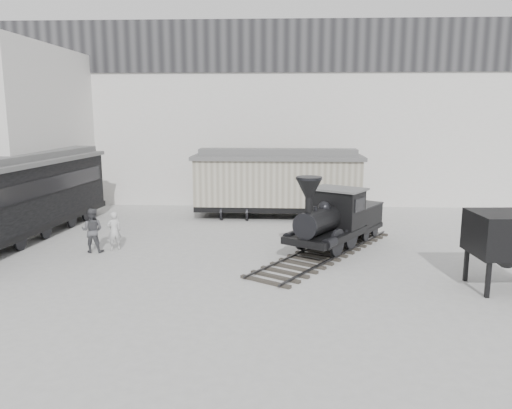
{
  "coord_description": "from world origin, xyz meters",
  "views": [
    {
      "loc": [
        0.2,
        -16.43,
        5.71
      ],
      "look_at": [
        -0.66,
        3.51,
        2.0
      ],
      "focal_mm": 35.0,
      "sensor_mm": 36.0,
      "label": 1
    }
  ],
  "objects_px": {
    "visitor_b": "(92,230)",
    "boxcar": "(277,182)",
    "coal_hopper": "(509,240)",
    "visitor_a": "(114,231)",
    "locomotive": "(334,222)",
    "passenger_coach": "(15,197)"
  },
  "relations": [
    {
      "from": "passenger_coach",
      "to": "coal_hopper",
      "type": "xyz_separation_m",
      "value": [
        19.12,
        -5.39,
        -0.33
      ]
    },
    {
      "from": "boxcar",
      "to": "visitor_b",
      "type": "bearing_deg",
      "value": -134.99
    },
    {
      "from": "boxcar",
      "to": "passenger_coach",
      "type": "height_order",
      "value": "boxcar"
    },
    {
      "from": "visitor_a",
      "to": "passenger_coach",
      "type": "bearing_deg",
      "value": -49.12
    },
    {
      "from": "boxcar",
      "to": "coal_hopper",
      "type": "distance_m",
      "value": 13.35
    },
    {
      "from": "passenger_coach",
      "to": "visitor_a",
      "type": "distance_m",
      "value": 5.16
    },
    {
      "from": "visitor_b",
      "to": "coal_hopper",
      "type": "xyz_separation_m",
      "value": [
        15.07,
        -3.7,
        0.73
      ]
    },
    {
      "from": "visitor_b",
      "to": "boxcar",
      "type": "bearing_deg",
      "value": -137.17
    },
    {
      "from": "locomotive",
      "to": "visitor_b",
      "type": "relative_size",
      "value": 4.76
    },
    {
      "from": "visitor_a",
      "to": "coal_hopper",
      "type": "xyz_separation_m",
      "value": [
        14.28,
        -4.05,
        0.84
      ]
    },
    {
      "from": "visitor_a",
      "to": "visitor_b",
      "type": "relative_size",
      "value": 0.89
    },
    {
      "from": "locomotive",
      "to": "passenger_coach",
      "type": "distance_m",
      "value": 14.06
    },
    {
      "from": "boxcar",
      "to": "passenger_coach",
      "type": "relative_size",
      "value": 0.68
    },
    {
      "from": "visitor_a",
      "to": "coal_hopper",
      "type": "height_order",
      "value": "coal_hopper"
    },
    {
      "from": "coal_hopper",
      "to": "boxcar",
      "type": "bearing_deg",
      "value": 120.73
    },
    {
      "from": "boxcar",
      "to": "visitor_a",
      "type": "bearing_deg",
      "value": -133.22
    },
    {
      "from": "passenger_coach",
      "to": "coal_hopper",
      "type": "relative_size",
      "value": 5.36
    },
    {
      "from": "locomotive",
      "to": "visitor_a",
      "type": "distance_m",
      "value": 9.18
    },
    {
      "from": "visitor_a",
      "to": "boxcar",
      "type": "bearing_deg",
      "value": -167.88
    },
    {
      "from": "coal_hopper",
      "to": "passenger_coach",
      "type": "bearing_deg",
      "value": 160.95
    },
    {
      "from": "passenger_coach",
      "to": "visitor_b",
      "type": "bearing_deg",
      "value": -17.01
    },
    {
      "from": "locomotive",
      "to": "boxcar",
      "type": "distance_m",
      "value": 7.06
    }
  ]
}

